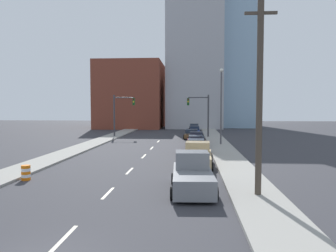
{
  "coord_description": "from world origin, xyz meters",
  "views": [
    {
      "loc": [
        4.48,
        -9.01,
        4.63
      ],
      "look_at": [
        1.45,
        32.51,
        2.2
      ],
      "focal_mm": 35.0,
      "sensor_mm": 36.0,
      "label": 1
    }
  ],
  "objects_px": {
    "traffic_signal_right": "(203,111)",
    "pickup_truck_gray": "(192,175)",
    "pickup_truck_tan": "(197,157)",
    "sedan_blue": "(194,131)",
    "sedan_black": "(194,128)",
    "utility_pole_right_near": "(259,96)",
    "street_lamp": "(221,101)",
    "sedan_maroon": "(196,142)",
    "sedan_red": "(196,138)",
    "sedan_orange": "(196,147)",
    "traffic_barrel": "(26,173)",
    "sedan_brown": "(192,134)",
    "traffic_signal_left": "(120,110)"
  },
  "relations": [
    {
      "from": "utility_pole_right_near",
      "to": "pickup_truck_tan",
      "type": "xyz_separation_m",
      "value": [
        -2.94,
        8.65,
        -4.41
      ]
    },
    {
      "from": "traffic_signal_right",
      "to": "pickup_truck_gray",
      "type": "xyz_separation_m",
      "value": [
        -1.56,
        -31.54,
        -3.24
      ]
    },
    {
      "from": "traffic_barrel",
      "to": "sedan_maroon",
      "type": "xyz_separation_m",
      "value": [
        10.96,
        17.61,
        0.16
      ]
    },
    {
      "from": "traffic_barrel",
      "to": "sedan_red",
      "type": "bearing_deg",
      "value": 64.12
    },
    {
      "from": "sedan_blue",
      "to": "sedan_orange",
      "type": "bearing_deg",
      "value": -90.3
    },
    {
      "from": "pickup_truck_tan",
      "to": "sedan_red",
      "type": "relative_size",
      "value": 1.34
    },
    {
      "from": "traffic_signal_right",
      "to": "sedan_black",
      "type": "distance_m",
      "value": 12.03
    },
    {
      "from": "traffic_signal_left",
      "to": "street_lamp",
      "type": "relative_size",
      "value": 0.7
    },
    {
      "from": "sedan_black",
      "to": "sedan_blue",
      "type": "bearing_deg",
      "value": -91.15
    },
    {
      "from": "sedan_orange",
      "to": "sedan_black",
      "type": "height_order",
      "value": "sedan_black"
    },
    {
      "from": "utility_pole_right_near",
      "to": "traffic_barrel",
      "type": "bearing_deg",
      "value": 167.95
    },
    {
      "from": "traffic_signal_right",
      "to": "sedan_orange",
      "type": "bearing_deg",
      "value": -93.82
    },
    {
      "from": "pickup_truck_tan",
      "to": "sedan_black",
      "type": "height_order",
      "value": "pickup_truck_tan"
    },
    {
      "from": "traffic_signal_left",
      "to": "sedan_red",
      "type": "bearing_deg",
      "value": -31.1
    },
    {
      "from": "pickup_truck_tan",
      "to": "pickup_truck_gray",
      "type": "bearing_deg",
      "value": -90.47
    },
    {
      "from": "pickup_truck_tan",
      "to": "sedan_blue",
      "type": "distance_m",
      "value": 28.6
    },
    {
      "from": "street_lamp",
      "to": "sedan_blue",
      "type": "height_order",
      "value": "street_lamp"
    },
    {
      "from": "sedan_orange",
      "to": "pickup_truck_gray",
      "type": "bearing_deg",
      "value": -91.45
    },
    {
      "from": "street_lamp",
      "to": "sedan_maroon",
      "type": "xyz_separation_m",
      "value": [
        -2.98,
        -2.13,
        -4.65
      ]
    },
    {
      "from": "traffic_signal_right",
      "to": "utility_pole_right_near",
      "type": "bearing_deg",
      "value": -86.87
    },
    {
      "from": "sedan_brown",
      "to": "street_lamp",
      "type": "bearing_deg",
      "value": -64.61
    },
    {
      "from": "traffic_barrel",
      "to": "sedan_blue",
      "type": "relative_size",
      "value": 0.2
    },
    {
      "from": "street_lamp",
      "to": "traffic_signal_left",
      "type": "bearing_deg",
      "value": 145.5
    },
    {
      "from": "sedan_orange",
      "to": "sedan_red",
      "type": "bearing_deg",
      "value": 89.4
    },
    {
      "from": "pickup_truck_tan",
      "to": "sedan_red",
      "type": "distance_m",
      "value": 17.02
    },
    {
      "from": "sedan_maroon",
      "to": "sedan_black",
      "type": "distance_m",
      "value": 23.58
    },
    {
      "from": "traffic_barrel",
      "to": "pickup_truck_gray",
      "type": "distance_m",
      "value": 10.67
    },
    {
      "from": "street_lamp",
      "to": "sedan_brown",
      "type": "relative_size",
      "value": 1.96
    },
    {
      "from": "traffic_signal_right",
      "to": "utility_pole_right_near",
      "type": "relative_size",
      "value": 0.64
    },
    {
      "from": "utility_pole_right_near",
      "to": "pickup_truck_tan",
      "type": "relative_size",
      "value": 1.76
    },
    {
      "from": "traffic_signal_right",
      "to": "sedan_red",
      "type": "distance_m",
      "value": 7.86
    },
    {
      "from": "traffic_signal_right",
      "to": "sedan_red",
      "type": "bearing_deg",
      "value": -98.43
    },
    {
      "from": "sedan_black",
      "to": "pickup_truck_gray",
      "type": "bearing_deg",
      "value": -91.51
    },
    {
      "from": "sedan_maroon",
      "to": "sedan_black",
      "type": "relative_size",
      "value": 1.0
    },
    {
      "from": "traffic_barrel",
      "to": "sedan_orange",
      "type": "bearing_deg",
      "value": 48.2
    },
    {
      "from": "sedan_brown",
      "to": "sedan_black",
      "type": "distance_m",
      "value": 13.13
    },
    {
      "from": "traffic_signal_right",
      "to": "pickup_truck_gray",
      "type": "height_order",
      "value": "traffic_signal_right"
    },
    {
      "from": "traffic_barrel",
      "to": "sedan_blue",
      "type": "bearing_deg",
      "value": 72.42
    },
    {
      "from": "traffic_barrel",
      "to": "sedan_black",
      "type": "bearing_deg",
      "value": 75.19
    },
    {
      "from": "traffic_signal_right",
      "to": "sedan_blue",
      "type": "xyz_separation_m",
      "value": [
        -1.19,
        4.59,
        -3.4
      ]
    },
    {
      "from": "sedan_maroon",
      "to": "sedan_red",
      "type": "distance_m",
      "value": 5.11
    },
    {
      "from": "sedan_orange",
      "to": "sedan_red",
      "type": "height_order",
      "value": "sedan_orange"
    },
    {
      "from": "pickup_truck_tan",
      "to": "sedan_maroon",
      "type": "distance_m",
      "value": 11.91
    },
    {
      "from": "sedan_black",
      "to": "sedan_red",
      "type": "bearing_deg",
      "value": -90.58
    },
    {
      "from": "traffic_barrel",
      "to": "sedan_red",
      "type": "height_order",
      "value": "sedan_red"
    },
    {
      "from": "sedan_maroon",
      "to": "sedan_blue",
      "type": "xyz_separation_m",
      "value": [
        -0.09,
        16.69,
        0.05
      ]
    },
    {
      "from": "pickup_truck_tan",
      "to": "sedan_blue",
      "type": "height_order",
      "value": "pickup_truck_tan"
    },
    {
      "from": "street_lamp",
      "to": "pickup_truck_gray",
      "type": "bearing_deg",
      "value": -99.06
    },
    {
      "from": "pickup_truck_tan",
      "to": "sedan_orange",
      "type": "distance_m",
      "value": 6.49
    },
    {
      "from": "sedan_orange",
      "to": "sedan_maroon",
      "type": "relative_size",
      "value": 0.88
    }
  ]
}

